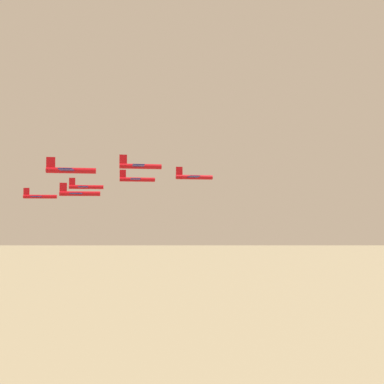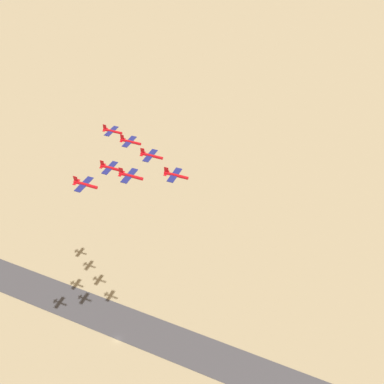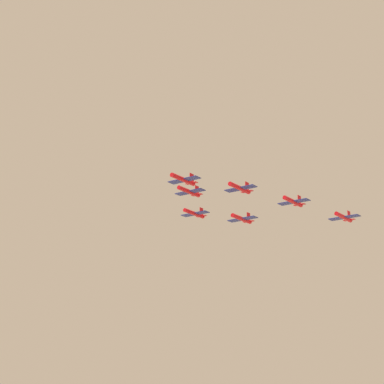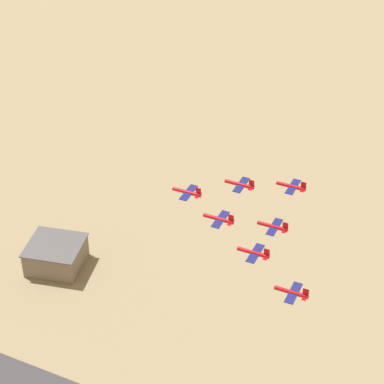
{
  "view_description": "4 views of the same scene",
  "coord_description": "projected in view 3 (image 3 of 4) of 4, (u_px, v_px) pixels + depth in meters",
  "views": [
    {
      "loc": [
        1.44,
        -79.97,
        113.1
      ],
      "look_at": [
        33.37,
        -3.58,
        115.57
      ],
      "focal_mm": 35.0,
      "sensor_mm": 36.0,
      "label": 1
    },
    {
      "loc": [
        58.45,
        -96.78,
        198.42
      ],
      "look_at": [
        42.15,
        0.57,
        113.96
      ],
      "focal_mm": 35.0,
      "sensor_mm": 36.0,
      "label": 2
    },
    {
      "loc": [
        191.37,
        72.71,
        64.43
      ],
      "look_at": [
        34.69,
        3.83,
        116.4
      ],
      "focal_mm": 70.0,
      "sensor_mm": 36.0,
      "label": 3
    },
    {
      "loc": [
        -3.52,
        173.74,
        241.96
      ],
      "look_at": [
        35.4,
        -0.46,
        117.69
      ],
      "focal_mm": 70.0,
      "sensor_mm": 36.0,
      "label": 4
    }
  ],
  "objects": [
    {
      "name": "jet_1",
      "position": [
        240.0,
        188.0,
        185.03
      ],
      "size": [
        8.89,
        8.58,
        2.98
      ],
      "rotation": [
        0.0,
        0.0,
        4.5
      ],
      "color": "#B20C14"
    },
    {
      "name": "jet_2",
      "position": [
        190.0,
        192.0,
        194.19
      ],
      "size": [
        8.89,
        8.58,
        2.98
      ],
      "rotation": [
        0.0,
        0.0,
        4.5
      ],
      "color": "#B20C14"
    },
    {
      "name": "jet_0",
      "position": [
        184.0,
        180.0,
        179.18
      ],
      "size": [
        8.89,
        8.58,
        2.98
      ],
      "rotation": [
        0.0,
        0.0,
        4.5
      ],
      "color": "#B20C14"
    },
    {
      "name": "jet_3",
      "position": [
        294.0,
        202.0,
        190.46
      ],
      "size": [
        8.89,
        8.58,
        2.98
      ],
      "rotation": [
        0.0,
        0.0,
        4.5
      ],
      "color": "#B20C14"
    },
    {
      "name": "jet_5",
      "position": [
        195.0,
        214.0,
        208.21
      ],
      "size": [
        8.89,
        8.58,
        2.98
      ],
      "rotation": [
        0.0,
        0.0,
        4.5
      ],
      "color": "#B20C14"
    },
    {
      "name": "jet_6",
      "position": [
        344.0,
        217.0,
        195.66
      ],
      "size": [
        8.89,
        8.58,
        2.98
      ],
      "rotation": [
        0.0,
        0.0,
        4.5
      ],
      "color": "#B20C14"
    },
    {
      "name": "jet_4",
      "position": [
        242.0,
        219.0,
        198.46
      ],
      "size": [
        8.89,
        8.58,
        2.98
      ],
      "rotation": [
        0.0,
        0.0,
        4.5
      ],
      "color": "#B20C14"
    }
  ]
}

